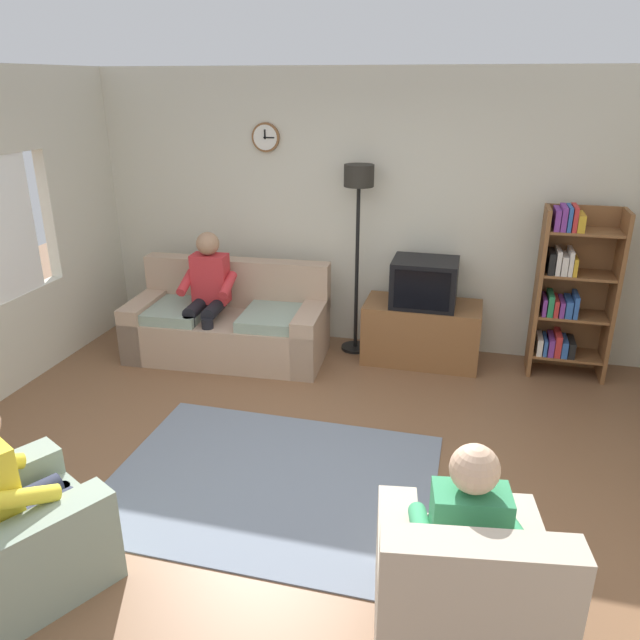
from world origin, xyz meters
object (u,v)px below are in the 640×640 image
object	(u,v)px
couch	(229,325)
bookshelf	(569,291)
tv_stand	(421,332)
tv	(424,283)
armchair_near_bookshelf	(461,598)
floor_lamp	(358,208)
person_in_right_armchair	(464,531)
person_on_couch	(207,290)
armchair_near_window	(3,543)
person_in_left_armchair	(9,486)

from	to	relation	value
couch	bookshelf	bearing A→B (deg)	7.24
tv_stand	couch	bearing A→B (deg)	-169.89
tv	armchair_near_bookshelf	bearing A→B (deg)	-81.01
tv_stand	floor_lamp	world-z (taller)	floor_lamp
floor_lamp	person_in_right_armchair	distance (m)	3.57
tv	person_on_couch	distance (m)	2.06
couch	tv_stand	xyz separation A→B (m)	(1.86, 0.33, -0.02)
couch	person_in_right_armchair	size ratio (longest dim) A/B	1.74
person_in_right_armchair	tv	bearing A→B (deg)	98.99
tv	tv_stand	bearing A→B (deg)	90.00
tv_stand	armchair_near_window	world-z (taller)	armchair_near_window
armchair_near_window	person_in_right_armchair	distance (m)	2.39
floor_lamp	person_in_right_armchair	xyz separation A→B (m)	(1.17, -3.26, -0.85)
armchair_near_bookshelf	couch	bearing A→B (deg)	129.07
bookshelf	armchair_near_window	size ratio (longest dim) A/B	1.37
couch	armchair_near_bookshelf	bearing A→B (deg)	-50.93
couch	bookshelf	size ratio (longest dim) A/B	1.24
bookshelf	tv	bearing A→B (deg)	-175.88
armchair_near_window	armchair_near_bookshelf	bearing A→B (deg)	5.48
armchair_near_bookshelf	person_in_left_armchair	size ratio (longest dim) A/B	0.89
tv_stand	bookshelf	world-z (taller)	bookshelf
bookshelf	couch	bearing A→B (deg)	-172.76
tv	bookshelf	bearing A→B (deg)	4.12
bookshelf	person_in_right_armchair	bearing A→B (deg)	-103.72
person_in_left_armchair	person_in_right_armchair	world-z (taller)	same
floor_lamp	person_in_left_armchair	size ratio (longest dim) A/B	1.65
person_in_right_armchair	floor_lamp	bearing A→B (deg)	109.66
armchair_near_bookshelf	person_in_left_armchair	world-z (taller)	person_in_left_armchair
armchair_near_bookshelf	person_in_right_armchair	xyz separation A→B (m)	(-0.01, 0.09, 0.32)
armchair_near_bookshelf	person_in_right_armchair	bearing A→B (deg)	98.93
tv	armchair_near_bookshelf	size ratio (longest dim) A/B	0.60
bookshelf	person_in_left_armchair	distance (m)	4.65
armchair_near_window	person_in_right_armchair	xyz separation A→B (m)	(2.35, 0.32, 0.32)
tv	person_in_left_armchair	bearing A→B (deg)	-118.21
floor_lamp	person_in_left_armchair	world-z (taller)	floor_lamp
couch	bookshelf	distance (m)	3.21
tv_stand	floor_lamp	xyz separation A→B (m)	(-0.67, 0.10, 1.16)
person_on_couch	person_in_left_armchair	world-z (taller)	person_on_couch
tv	floor_lamp	xyz separation A→B (m)	(-0.67, 0.12, 0.65)
floor_lamp	person_on_couch	world-z (taller)	floor_lamp
person_on_couch	armchair_near_bookshelf	bearing A→B (deg)	-48.03
tv	person_on_couch	world-z (taller)	person_on_couch
tv_stand	bookshelf	size ratio (longest dim) A/B	0.70
armchair_near_bookshelf	person_on_couch	size ratio (longest dim) A/B	0.80
floor_lamp	bookshelf	bearing A→B (deg)	-0.90
armchair_near_window	person_in_right_armchair	bearing A→B (deg)	7.64
bookshelf	armchair_near_bookshelf	xyz separation A→B (m)	(-0.78, -3.32, -0.51)
couch	person_on_couch	xyz separation A→B (m)	(-0.16, -0.11, 0.39)
bookshelf	floor_lamp	world-z (taller)	floor_lamp
tv_stand	armchair_near_window	size ratio (longest dim) A/B	0.95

